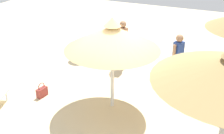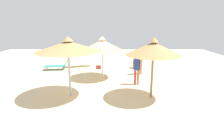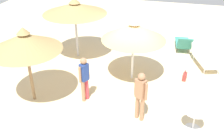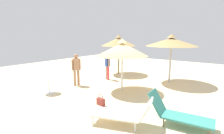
{
  "view_description": "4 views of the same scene",
  "coord_description": "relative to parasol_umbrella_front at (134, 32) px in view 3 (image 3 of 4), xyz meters",
  "views": [
    {
      "loc": [
        -6.0,
        -2.74,
        4.42
      ],
      "look_at": [
        0.72,
        0.34,
        0.88
      ],
      "focal_mm": 46.06,
      "sensor_mm": 36.0,
      "label": 1
    },
    {
      "loc": [
        0.71,
        -10.82,
        3.32
      ],
      "look_at": [
        0.67,
        -0.52,
        0.81
      ],
      "focal_mm": 29.62,
      "sensor_mm": 36.0,
      "label": 2
    },
    {
      "loc": [
        9.12,
        1.63,
        5.53
      ],
      "look_at": [
        0.5,
        -0.67,
        0.59
      ],
      "focal_mm": 41.7,
      "sensor_mm": 36.0,
      "label": 3
    },
    {
      "loc": [
        -4.48,
        7.11,
        2.65
      ],
      "look_at": [
        0.92,
        -0.18,
        1.04
      ],
      "focal_mm": 28.57,
      "sensor_mm": 36.0,
      "label": 4
    }
  ],
  "objects": [
    {
      "name": "lounge_chair_center",
      "position": [
        -1.95,
        2.84,
        -1.63
      ],
      "size": [
        1.95,
        1.26,
        0.86
      ],
      "color": "silver",
      "rests_on": "ground"
    },
    {
      "name": "lounge_chair_far_right",
      "position": [
        -3.21,
        1.92,
        -1.61
      ],
      "size": [
        1.88,
        0.85,
        0.96
      ],
      "color": "teal",
      "rests_on": "ground"
    },
    {
      "name": "parasol_umbrella_front",
      "position": [
        0.0,
        0.0,
        0.0
      ],
      "size": [
        2.44,
        2.44,
        2.52
      ],
      "color": "white",
      "rests_on": "ground"
    },
    {
      "name": "person_standing_back",
      "position": [
        1.9,
        -1.3,
        -1.05
      ],
      "size": [
        0.42,
        0.32,
        1.67
      ],
      "color": "#A57554",
      "rests_on": "ground"
    },
    {
      "name": "handbag",
      "position": [
        -0.4,
        2.07,
        -1.85
      ],
      "size": [
        0.36,
        0.19,
        0.45
      ],
      "color": "maroon",
      "rests_on": "ground"
    },
    {
      "name": "person_standing_edge",
      "position": [
        2.43,
        0.72,
        -1.03
      ],
      "size": [
        0.33,
        0.44,
        1.69
      ],
      "color": "#A57554",
      "rests_on": "ground"
    },
    {
      "name": "parasol_umbrella_near_left",
      "position": [
        2.33,
        -3.1,
        0.22
      ],
      "size": [
        2.38,
        2.38,
        2.72
      ],
      "color": "olive",
      "rests_on": "ground"
    },
    {
      "name": "side_table_round",
      "position": [
        2.48,
        2.39,
        -1.53
      ],
      "size": [
        0.7,
        0.7,
        0.69
      ],
      "color": "silver",
      "rests_on": "ground"
    },
    {
      "name": "parasol_umbrella_far_left",
      "position": [
        -1.35,
        -2.88,
        0.29
      ],
      "size": [
        2.83,
        2.83,
        2.74
      ],
      "color": "#B2B2B7",
      "rests_on": "ground"
    },
    {
      "name": "ground",
      "position": [
        -0.14,
        -0.07,
        -2.05
      ],
      "size": [
        24.0,
        24.0,
        0.1
      ],
      "primitive_type": "cube",
      "color": "beige"
    }
  ]
}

